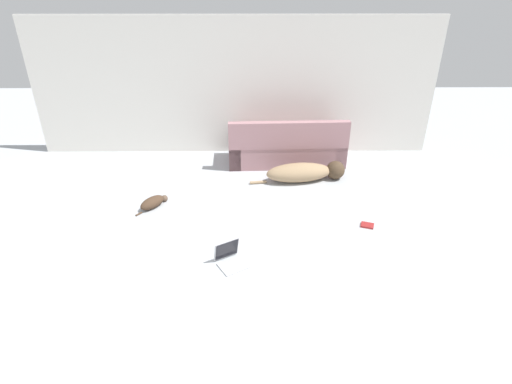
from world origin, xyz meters
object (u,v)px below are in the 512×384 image
(dog, at_px, (305,172))
(book_red, at_px, (367,225))
(cat, at_px, (153,202))
(couch, at_px, (286,149))
(laptop_open, at_px, (229,256))

(dog, relative_size, book_red, 7.85)
(cat, bearing_deg, book_red, -63.69)
(dog, bearing_deg, couch, 101.05)
(cat, relative_size, laptop_open, 1.15)
(couch, xyz_separation_m, book_red, (0.93, -2.13, -0.26))
(couch, distance_m, laptop_open, 3.02)
(cat, relative_size, book_red, 2.50)
(couch, distance_m, dog, 0.79)
(dog, distance_m, laptop_open, 2.43)
(dog, xyz_separation_m, cat, (-2.29, -0.86, -0.07))
(book_red, bearing_deg, cat, 169.78)
(couch, bearing_deg, laptop_open, 70.99)
(book_red, bearing_deg, laptop_open, -157.11)
(dog, distance_m, book_red, 1.55)
(couch, height_order, cat, couch)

